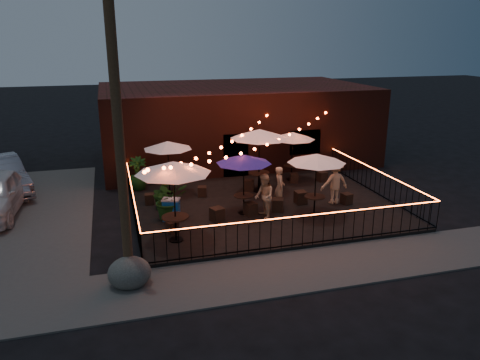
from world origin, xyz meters
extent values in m
plane|color=black|center=(0.00, 0.00, 0.00)|extent=(110.00, 110.00, 0.00)
cube|color=black|center=(0.00, 2.00, 0.07)|extent=(10.00, 8.00, 0.15)
cube|color=#454240|center=(0.00, -3.25, 0.03)|extent=(18.00, 2.50, 0.05)
cube|color=#3B1810|center=(1.00, 10.00, 2.00)|extent=(14.00, 8.00, 4.00)
cube|color=black|center=(0.00, 6.12, 1.10)|extent=(1.20, 0.24, 2.20)
cube|color=black|center=(3.50, 6.12, 1.60)|extent=(1.60, 0.24, 1.20)
cylinder|color=#3D2A19|center=(-5.40, -2.60, 4.00)|extent=(0.26, 0.26, 8.00)
cube|color=black|center=(0.00, -2.00, 0.23)|extent=(10.00, 0.04, 0.04)
cube|color=black|center=(0.00, -2.00, 1.15)|extent=(10.00, 0.04, 0.04)
cube|color=#FF571D|center=(0.00, -2.00, 1.18)|extent=(10.00, 0.03, 0.02)
cube|color=black|center=(-5.00, 2.00, 0.23)|extent=(0.04, 8.00, 0.04)
cube|color=black|center=(-5.00, 2.00, 1.15)|extent=(0.04, 8.00, 0.04)
cube|color=#FF571D|center=(-5.00, 2.00, 1.18)|extent=(0.03, 8.00, 0.02)
cube|color=black|center=(5.00, 2.00, 0.23)|extent=(0.04, 8.00, 0.04)
cube|color=black|center=(5.00, 2.00, 1.15)|extent=(0.04, 8.00, 0.04)
cube|color=#FF571D|center=(5.00, 2.00, 1.18)|extent=(0.03, 8.00, 0.02)
cylinder|color=black|center=(-3.80, -0.46, 0.17)|extent=(0.48, 0.48, 0.03)
cylinder|color=black|center=(-3.80, -0.46, 0.56)|extent=(0.07, 0.07, 0.79)
cylinder|color=black|center=(-3.80, -0.46, 0.96)|extent=(0.88, 0.88, 0.04)
cylinder|color=black|center=(-3.80, -0.46, 1.47)|extent=(0.05, 0.05, 2.64)
cone|color=white|center=(-3.80, -0.46, 2.63)|extent=(2.48, 2.48, 0.39)
cylinder|color=black|center=(-3.36, 4.42, 0.16)|extent=(0.41, 0.41, 0.03)
cylinder|color=black|center=(-3.36, 4.42, 0.49)|extent=(0.06, 0.06, 0.67)
cylinder|color=black|center=(-3.36, 4.42, 0.84)|extent=(0.74, 0.74, 0.04)
cylinder|color=black|center=(-3.36, 4.42, 1.26)|extent=(0.04, 0.04, 2.22)
cone|color=white|center=(-3.36, 4.42, 2.23)|extent=(2.65, 2.65, 0.32)
cylinder|color=black|center=(-0.99, 1.30, 0.16)|extent=(0.41, 0.41, 0.03)
cylinder|color=black|center=(-0.99, 1.30, 0.50)|extent=(0.06, 0.06, 0.67)
cylinder|color=black|center=(-0.99, 1.30, 0.84)|extent=(0.75, 0.75, 0.04)
cylinder|color=black|center=(-0.99, 1.30, 1.27)|extent=(0.04, 0.04, 2.24)
cone|color=navy|center=(-0.99, 1.30, 2.25)|extent=(2.67, 2.67, 0.33)
cylinder|color=black|center=(0.37, 3.62, 0.17)|extent=(0.49, 0.49, 0.03)
cylinder|color=black|center=(0.37, 3.62, 0.56)|extent=(0.07, 0.07, 0.80)
cylinder|color=black|center=(0.37, 3.62, 0.97)|extent=(0.89, 0.89, 0.04)
cylinder|color=black|center=(0.37, 3.62, 1.49)|extent=(0.05, 0.05, 2.68)
cone|color=white|center=(0.37, 3.62, 2.66)|extent=(3.26, 3.26, 0.39)
cylinder|color=black|center=(1.50, 0.42, 0.16)|extent=(0.43, 0.43, 0.03)
cylinder|color=black|center=(1.50, 0.42, 0.51)|extent=(0.06, 0.06, 0.70)
cylinder|color=black|center=(1.50, 0.42, 0.87)|extent=(0.77, 0.77, 0.04)
cylinder|color=black|center=(1.50, 0.42, 1.31)|extent=(0.04, 0.04, 2.32)
cone|color=white|center=(1.50, 0.42, 2.32)|extent=(2.73, 2.73, 0.34)
cylinder|color=black|center=(2.33, 4.80, 0.16)|extent=(0.41, 0.41, 0.03)
cylinder|color=black|center=(2.33, 4.80, 0.49)|extent=(0.06, 0.06, 0.67)
cylinder|color=black|center=(2.33, 4.80, 0.83)|extent=(0.74, 0.74, 0.04)
cylinder|color=black|center=(2.33, 4.80, 1.26)|extent=(0.04, 0.04, 2.22)
cone|color=white|center=(2.33, 4.80, 2.23)|extent=(2.61, 2.61, 0.32)
cube|color=black|center=(-3.84, 0.17, 0.35)|extent=(0.43, 0.43, 0.41)
cube|color=black|center=(-2.13, 0.80, 0.40)|extent=(0.54, 0.54, 0.50)
cube|color=black|center=(-4.31, 3.25, 0.36)|extent=(0.39, 0.39, 0.42)
cube|color=black|center=(-2.11, 3.62, 0.36)|extent=(0.43, 0.43, 0.42)
cube|color=black|center=(-0.80, 1.04, 0.39)|extent=(0.49, 0.49, 0.48)
cube|color=black|center=(0.32, 1.14, 0.39)|extent=(0.54, 0.54, 0.49)
cube|color=black|center=(0.00, 3.82, 0.39)|extent=(0.52, 0.52, 0.47)
cube|color=black|center=(0.65, 3.80, 0.38)|extent=(0.42, 0.42, 0.46)
cube|color=black|center=(1.49, 1.69, 0.40)|extent=(0.44, 0.44, 0.51)
cube|color=black|center=(3.23, 1.16, 0.36)|extent=(0.44, 0.44, 0.43)
cube|color=black|center=(2.31, 4.38, 0.36)|extent=(0.44, 0.44, 0.42)
cube|color=black|center=(3.60, 4.19, 0.37)|extent=(0.45, 0.45, 0.45)
imported|color=tan|center=(0.54, 1.56, 0.96)|extent=(0.49, 0.65, 1.62)
imported|color=#D0A58C|center=(-0.40, 0.66, 0.97)|extent=(0.64, 0.81, 1.65)
imported|color=beige|center=(2.77, 1.37, 1.03)|extent=(1.17, 0.71, 1.77)
imported|color=#113D0E|center=(-3.74, 1.54, 0.89)|extent=(1.64, 1.54, 1.48)
imported|color=#103A10|center=(-3.85, 2.60, 0.78)|extent=(0.79, 0.68, 1.27)
imported|color=#163C13|center=(-4.60, 5.31, 0.86)|extent=(0.82, 0.82, 1.42)
cube|color=blue|center=(-3.70, 1.34, 0.53)|extent=(0.68, 0.58, 0.77)
cube|color=silver|center=(-3.70, 1.34, 0.94)|extent=(0.73, 0.63, 0.05)
ellipsoid|color=#42423D|center=(-5.40, -2.80, 0.40)|extent=(1.07, 0.92, 0.80)
imported|color=#98979F|center=(-10.30, 6.84, 0.79)|extent=(3.26, 5.05, 1.57)
camera|label=1|loc=(-5.60, -14.54, 6.55)|focal=35.00mm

